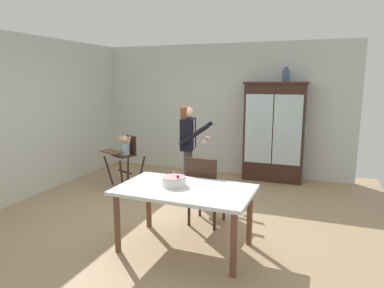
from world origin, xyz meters
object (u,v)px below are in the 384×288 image
Objects in this scene: china_cabinet at (274,132)px; birthday_cake at (174,181)px; ceramic_vase at (286,75)px; adult_person at (189,141)px; dining_table at (185,196)px; high_chair_with_toddler at (124,151)px; dining_chair_far_side at (204,187)px.

china_cabinet is 3.27m from birthday_cake.
ceramic_vase is 0.18× the size of adult_person.
china_cabinet is 7.14× the size of ceramic_vase.
china_cabinet is 3.29m from dining_table.
high_chair_with_toddler is at bearing -154.73° from ceramic_vase.
china_cabinet is 2.90m from high_chair_with_toddler.
ceramic_vase is 3.60m from dining_table.
dining_chair_far_side reaches higher than birthday_cake.
dining_chair_far_side is (0.16, 0.63, -0.24)m from birthday_cake.
ceramic_vase reaches higher than birthday_cake.
birthday_cake is (-0.93, -3.17, -1.25)m from ceramic_vase.
china_cabinet is 1.26× the size of adult_person.
dining_table is at bearing -16.92° from birthday_cake.
adult_person is at bearing 105.19° from birthday_cake.
ceramic_vase reaches higher than dining_table.
ceramic_vase is at bearing -51.15° from adult_person.
birthday_cake is at bearing -173.32° from adult_person.
china_cabinet reaches higher than birthday_cake.
ceramic_vase is 0.28× the size of dining_chair_far_side.
dining_table is at bearing -19.01° from high_chair_with_toddler.
ceramic_vase is 2.31m from adult_person.
birthday_cake is at bearing -103.47° from china_cabinet.
china_cabinet reaches higher than adult_person.
high_chair_with_toddler is 2.75m from dining_table.
china_cabinet is at bearing -178.76° from ceramic_vase.
high_chair_with_toddler is 0.62× the size of adult_person.
adult_person is (-1.21, -1.50, -0.00)m from china_cabinet.
ceramic_vase is 3.54m from birthday_cake.
high_chair_with_toddler is (-2.58, -1.29, -0.32)m from china_cabinet.
china_cabinet is at bearing 76.53° from birthday_cake.
china_cabinet reaches higher than dining_chair_far_side.
dining_chair_far_side is at bearing -103.19° from china_cabinet.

